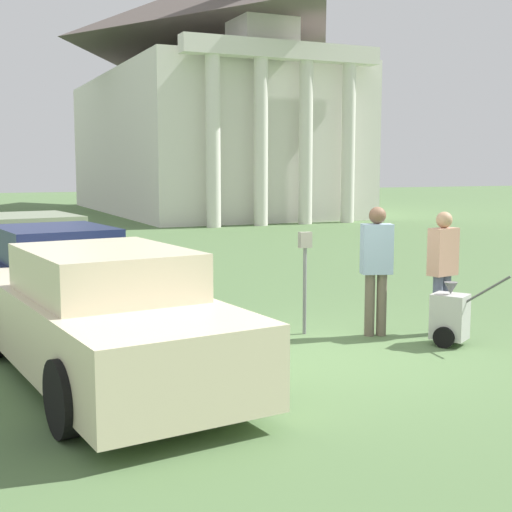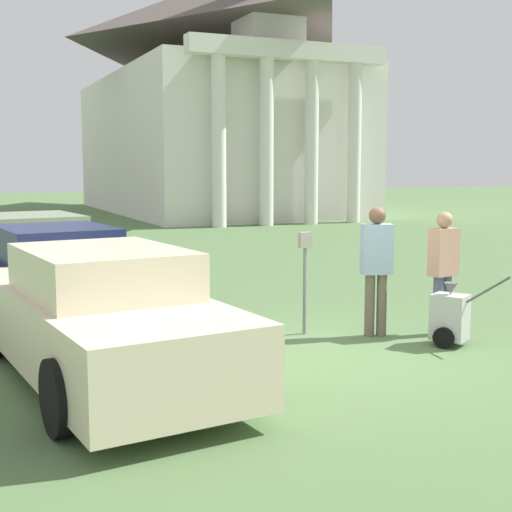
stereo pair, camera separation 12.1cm
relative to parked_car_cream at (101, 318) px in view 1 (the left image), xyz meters
The scene contains 9 objects.
ground_plane 3.19m from the parked_car_cream, ahead, with size 120.00×120.00×0.00m, color #517042.
parked_car_cream is the anchor object (origin of this frame).
parked_car_navy 3.58m from the parked_car_cream, 90.00° to the left, with size 2.35×4.84×1.44m.
parked_car_sage 6.92m from the parked_car_cream, 90.00° to the left, with size 2.52×5.43×1.42m.
parking_meter 3.24m from the parked_car_cream, 17.82° to the left, with size 0.18×0.09×1.45m.
person_worker 3.97m from the parked_car_cream, ahead, with size 0.47×0.34×1.81m.
person_supervisor 4.84m from the parked_car_cream, ahead, with size 0.46×0.30×1.73m.
equipment_cart 4.56m from the parked_car_cream, ahead, with size 0.69×0.94×1.00m.
church 30.00m from the parked_car_cream, 67.69° to the left, with size 10.26×19.02×23.76m.
Camera 1 is at (-4.69, -7.53, 2.36)m, focal length 50.00 mm.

